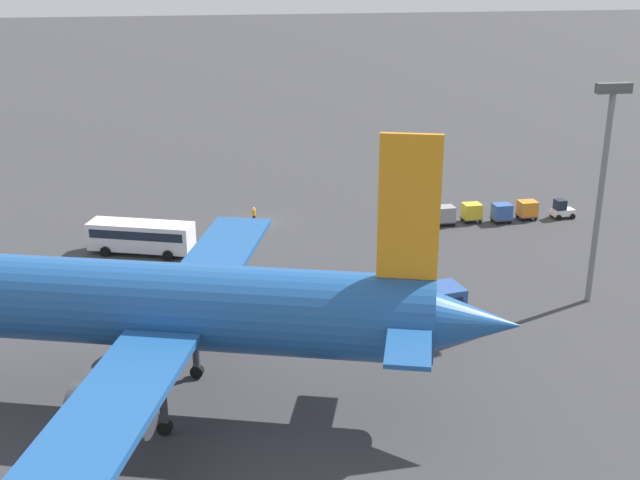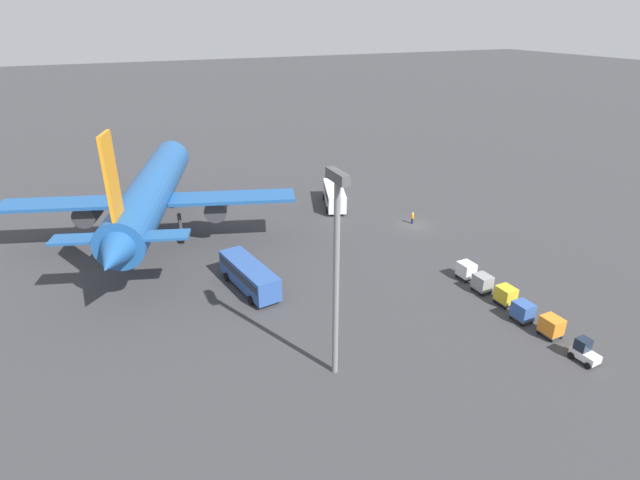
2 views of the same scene
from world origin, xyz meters
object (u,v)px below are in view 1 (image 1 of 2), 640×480
Objects in this scene: cargo_cart_yellow at (472,211)px; cargo_cart_white at (416,215)px; baggage_tug at (562,210)px; cargo_cart_grey at (445,214)px; shuttle_bus_near at (141,235)px; airplane at (156,306)px; cargo_cart_orange at (527,209)px; shuttle_bus_far at (400,307)px; worker_person at (254,215)px; cargo_cart_blue at (502,212)px.

cargo_cart_yellow and cargo_cart_white have the same top height.
baggage_tug is 1.21× the size of cargo_cart_grey.
cargo_cart_white is (-28.41, -3.45, -0.67)m from shuttle_bus_near.
airplane is 4.21× the size of shuttle_bus_near.
baggage_tug is at bearing -179.56° from cargo_cart_grey.
airplane is 50.22m from cargo_cart_orange.
cargo_cart_white is at bearing -0.07° from cargo_cart_orange.
cargo_cart_grey is (-31.55, -3.15, -0.67)m from shuttle_bus_near.
shuttle_bus_near is 28.62m from cargo_cart_white.
cargo_cart_grey is (3.14, 0.45, 0.00)m from cargo_cart_yellow.
airplane reaches higher than cargo_cart_white.
shuttle_bus_far is at bearing -139.06° from airplane.
airplane is at bearing 31.86° from baggage_tug.
cargo_cart_yellow is at bearing -1.50° from cargo_cart_orange.
cargo_cart_yellow is at bearing -178.65° from cargo_cart_white.
worker_person is at bearing -7.48° from cargo_cart_orange.
cargo_cart_orange is at bearing -178.25° from cargo_cart_grey.
cargo_cart_orange is at bearing -170.38° from cargo_cart_blue.
worker_person is 0.84× the size of cargo_cart_grey.
cargo_cart_orange is 1.00× the size of cargo_cart_blue.
worker_person is 20.42m from cargo_cart_grey.
shuttle_bus_near is at bearing 4.80° from cargo_cart_orange.
shuttle_bus_near reaches higher than shuttle_bus_far.
shuttle_bus_near reaches higher than cargo_cart_blue.
worker_person is 0.84× the size of cargo_cart_yellow.
cargo_cart_orange and cargo_cart_blue have the same top height.
airplane is at bearing 39.14° from cargo_cart_orange.
cargo_cart_blue is at bearing 9.62° from cargo_cart_orange.
worker_person is at bearing -11.35° from baggage_tug.
cargo_cart_grey is (-19.99, 4.15, 0.32)m from worker_person.
worker_person is 29.66m from cargo_cart_orange.
airplane is 4.22× the size of shuttle_bus_far.
cargo_cart_orange and cargo_cart_white have the same top height.
baggage_tug reaches higher than cargo_cart_blue.
airplane is 21.33× the size of cargo_cart_white.
shuttle_bus_near is at bearing 5.71° from cargo_cart_grey.
worker_person is at bearing -12.85° from cargo_cart_white.
shuttle_bus_far is at bearing 107.33° from worker_person.
baggage_tug is at bearing -156.03° from shuttle_bus_near.
baggage_tug reaches higher than cargo_cart_grey.
airplane is 45.68m from cargo_cart_yellow.
worker_person is 26.64m from cargo_cart_blue.
cargo_cart_blue is at bearing -136.66° from shuttle_bus_far.
worker_person is at bearing -82.16° from shuttle_bus_far.
cargo_cart_blue is 6.28m from cargo_cart_grey.
cargo_cart_orange is at bearing 178.50° from cargo_cart_yellow.
shuttle_bus_far is at bearing 70.94° from cargo_cart_white.
baggage_tug is at bearing -126.02° from airplane.
shuttle_bus_far reaches higher than worker_person.
cargo_cart_grey is (13.36, 0.10, 0.25)m from baggage_tug.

